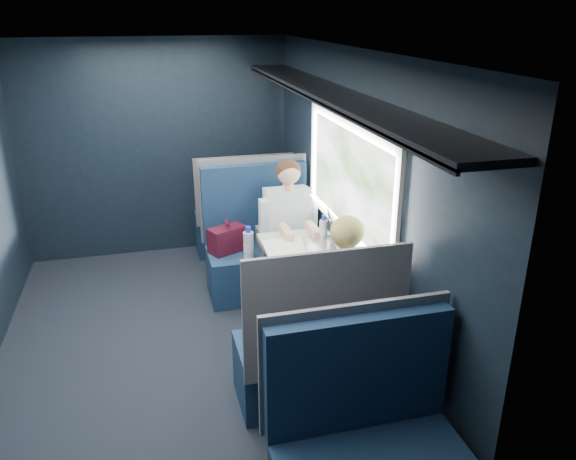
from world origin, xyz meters
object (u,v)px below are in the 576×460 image
object	(u,v)px
seat_bay_far	(314,351)
bottle_small	(324,230)
seat_bay_near	(258,250)
cup	(323,226)
seat_row_front	(242,218)
woman	(342,294)
laptop	(325,236)
man	(290,224)
table	(304,262)
seat_row_back	(365,449)

from	to	relation	value
seat_bay_far	bottle_small	xyz separation A→B (m)	(0.41, 1.08, 0.42)
seat_bay_near	cup	distance (m)	0.75
seat_row_front	woman	distance (m)	2.54
seat_bay_far	bottle_small	bearing A→B (deg)	69.20
seat_bay_near	seat_row_front	bearing A→B (deg)	89.15
seat_row_front	laptop	size ratio (longest dim) A/B	3.12
man	cup	world-z (taller)	man
seat_bay_near	bottle_small	bearing A→B (deg)	-57.28
seat_row_front	bottle_small	distance (m)	1.69
seat_bay_far	table	bearing A→B (deg)	78.22
woman	cup	bearing A→B (deg)	78.67
seat_row_front	cup	bearing A→B (deg)	-70.51
table	seat_row_front	world-z (taller)	seat_row_front
man	laptop	bearing A→B (deg)	-74.53
woman	table	bearing A→B (deg)	95.45
man	seat_row_back	bearing A→B (deg)	-95.72
seat_bay_near	seat_bay_far	bearing A→B (deg)	-89.55
laptop	cup	size ratio (longest dim) A/B	4.66
seat_row_front	cup	distance (m)	1.49
bottle_small	seat_row_back	bearing A→B (deg)	-101.61
seat_bay_far	laptop	size ratio (longest dim) A/B	3.39
bottle_small	cup	bearing A→B (deg)	73.56
seat_row_back	seat_row_front	bearing A→B (deg)	90.00
woman	laptop	size ratio (longest dim) A/B	3.56
seat_bay_far	laptop	xyz separation A→B (m)	(0.41, 1.01, 0.39)
bottle_small	table	bearing A→B (deg)	-137.60
man	laptop	world-z (taller)	man
seat_row_front	man	distance (m)	1.17
woman	bottle_small	world-z (taller)	woman
table	man	size ratio (longest dim) A/B	0.76
cup	table	bearing A→B (deg)	-124.07
table	man	bearing A→B (deg)	84.48
laptop	seat_bay_far	bearing A→B (deg)	-111.81
cup	laptop	bearing A→B (deg)	-103.91
woman	seat_row_back	bearing A→B (deg)	-102.93
seat_row_front	laptop	world-z (taller)	seat_row_front
seat_row_back	bottle_small	bearing A→B (deg)	78.39
seat_bay_far	seat_row_back	distance (m)	0.92
seat_bay_near	cup	world-z (taller)	seat_bay_near
seat_row_back	bottle_small	distance (m)	2.09
man	bottle_small	bearing A→B (deg)	-71.67
man	woman	world-z (taller)	same
bottle_small	man	bearing A→B (deg)	108.33
laptop	bottle_small	world-z (taller)	laptop
laptop	seat_row_back	bearing A→B (deg)	-101.83
seat_row_back	man	bearing A→B (deg)	84.28
seat_bay_near	bottle_small	world-z (taller)	seat_bay_near
seat_bay_near	cup	size ratio (longest dim) A/B	15.80
seat_row_front	cup	xyz separation A→B (m)	(0.48, -1.36, 0.37)
seat_row_back	bottle_small	xyz separation A→B (m)	(0.41, 2.01, 0.43)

